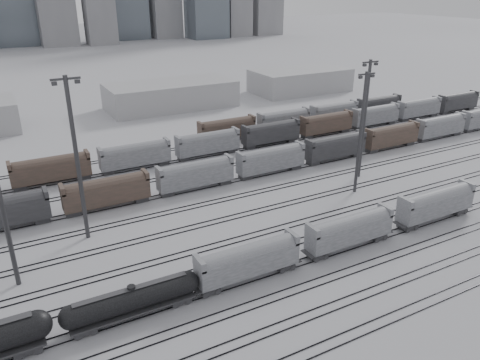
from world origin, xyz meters
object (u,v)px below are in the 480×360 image
hopper_car_c (436,202)px  light_mast_a (0,196)px  tank_car_b (133,300)px  hopper_car_a (248,259)px  light_mast_c (361,131)px  hopper_car_b (350,229)px

hopper_car_c → light_mast_a: 65.18m
tank_car_b → hopper_car_a: (15.65, 0.00, 0.82)m
hopper_car_a → light_mast_c: (32.18, 15.41, 8.87)m
hopper_car_c → light_mast_a: size_ratio=0.62×
tank_car_b → hopper_car_c: hopper_car_c is taller
hopper_car_c → light_mast_c: size_ratio=0.67×
tank_car_b → light_mast_c: light_mast_c is taller
light_mast_a → light_mast_c: 59.43m
hopper_car_b → light_mast_c: (14.83, 15.41, 8.88)m
tank_car_b → hopper_car_c: bearing=0.0°
hopper_car_b → light_mast_c: size_ratio=0.64×
hopper_car_a → light_mast_a: 31.97m
hopper_car_a → hopper_car_b: size_ratio=1.00×
tank_car_b → hopper_car_b: hopper_car_b is taller
hopper_car_b → hopper_car_c: (18.44, 0.00, 0.14)m
hopper_car_c → hopper_car_b: bearing=180.0°
hopper_car_b → light_mast_a: bearing=162.9°
hopper_car_c → light_mast_a: bearing=167.7°
hopper_car_a → light_mast_c: light_mast_c is taller
tank_car_b → light_mast_a: size_ratio=0.69×
hopper_car_a → hopper_car_c: hopper_car_c is taller
tank_car_b → light_mast_a: (-11.57, 13.71, 10.49)m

